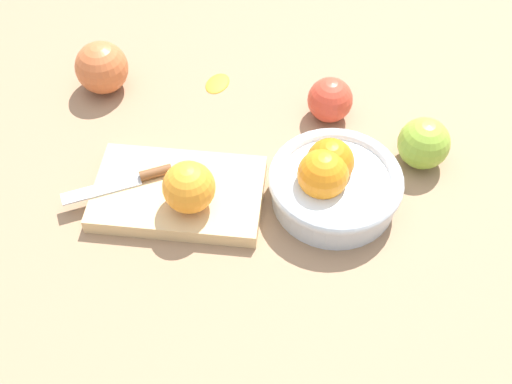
# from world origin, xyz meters

# --- Properties ---
(ground_plane) EXTENTS (2.40, 2.40, 0.00)m
(ground_plane) POSITION_xyz_m (0.00, 0.00, 0.00)
(ground_plane) COLOR #997556
(bowl) EXTENTS (0.18, 0.18, 0.10)m
(bowl) POSITION_xyz_m (-0.12, 0.06, 0.04)
(bowl) COLOR silver
(bowl) RESTS_ON ground_plane
(cutting_board) EXTENTS (0.25, 0.17, 0.02)m
(cutting_board) POSITION_xyz_m (0.10, 0.06, 0.01)
(cutting_board) COLOR #DBB77F
(cutting_board) RESTS_ON ground_plane
(orange_on_board) EXTENTS (0.07, 0.07, 0.07)m
(orange_on_board) POSITION_xyz_m (0.08, 0.09, 0.06)
(orange_on_board) COLOR orange
(orange_on_board) RESTS_ON cutting_board
(knife) EXTENTS (0.15, 0.07, 0.01)m
(knife) POSITION_xyz_m (0.16, 0.05, 0.03)
(knife) COLOR silver
(knife) RESTS_ON cutting_board
(apple_front_right) EXTENTS (0.08, 0.08, 0.08)m
(apple_front_right) POSITION_xyz_m (0.23, -0.17, 0.04)
(apple_front_right) COLOR #CC6638
(apple_front_right) RESTS_ON ground_plane
(apple_front_left) EXTENTS (0.07, 0.07, 0.07)m
(apple_front_left) POSITION_xyz_m (-0.12, -0.10, 0.03)
(apple_front_left) COLOR #D6422D
(apple_front_left) RESTS_ON ground_plane
(apple_mid_left) EXTENTS (0.08, 0.08, 0.08)m
(apple_mid_left) POSITION_xyz_m (-0.25, -0.01, 0.04)
(apple_mid_left) COLOR #8EB738
(apple_mid_left) RESTS_ON ground_plane
(citrus_peel) EXTENTS (0.05, 0.06, 0.01)m
(citrus_peel) POSITION_xyz_m (0.05, -0.18, 0.00)
(citrus_peel) COLOR orange
(citrus_peel) RESTS_ON ground_plane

